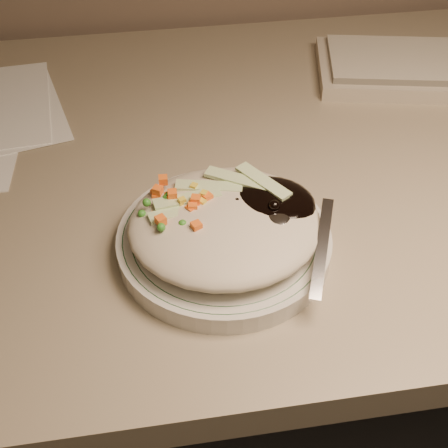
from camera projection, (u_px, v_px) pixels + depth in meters
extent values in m
cube|color=gray|center=(254.00, 164.00, 0.78)|extent=(1.40, 0.70, 0.04)
cylinder|color=silver|center=(224.00, 242.00, 0.64)|extent=(0.22, 0.22, 0.02)
torus|color=#144723|center=(224.00, 235.00, 0.63)|extent=(0.21, 0.21, 0.00)
torus|color=#144723|center=(224.00, 235.00, 0.63)|extent=(0.19, 0.19, 0.00)
ellipsoid|color=#BEB29A|center=(225.00, 224.00, 0.61)|extent=(0.19, 0.18, 0.04)
ellipsoid|color=black|center=(267.00, 206.00, 0.63)|extent=(0.10, 0.09, 0.03)
ellipsoid|color=orange|center=(177.00, 214.00, 0.62)|extent=(0.08, 0.08, 0.02)
sphere|color=black|center=(237.00, 203.00, 0.62)|extent=(0.01, 0.01, 0.01)
sphere|color=black|center=(264.00, 196.00, 0.63)|extent=(0.01, 0.01, 0.01)
sphere|color=black|center=(288.00, 196.00, 0.62)|extent=(0.01, 0.01, 0.01)
sphere|color=black|center=(278.00, 192.00, 0.63)|extent=(0.01, 0.01, 0.01)
sphere|color=black|center=(274.00, 206.00, 0.60)|extent=(0.01, 0.01, 0.01)
sphere|color=black|center=(263.00, 201.00, 0.62)|extent=(0.01, 0.01, 0.01)
sphere|color=black|center=(272.00, 193.00, 0.63)|extent=(0.01, 0.01, 0.01)
cube|color=orange|center=(172.00, 194.00, 0.61)|extent=(0.01, 0.01, 0.01)
cube|color=orange|center=(191.00, 215.00, 0.61)|extent=(0.01, 0.01, 0.01)
cube|color=orange|center=(158.00, 190.00, 0.63)|extent=(0.01, 0.01, 0.01)
cube|color=orange|center=(196.00, 200.00, 0.61)|extent=(0.01, 0.01, 0.01)
cube|color=orange|center=(193.00, 207.00, 0.61)|extent=(0.01, 0.01, 0.01)
cube|color=orange|center=(156.00, 194.00, 0.63)|extent=(0.01, 0.01, 0.01)
cube|color=orange|center=(170.00, 197.00, 0.62)|extent=(0.01, 0.01, 0.01)
cube|color=orange|center=(191.00, 209.00, 0.61)|extent=(0.01, 0.01, 0.01)
cube|color=orange|center=(207.00, 198.00, 0.62)|extent=(0.01, 0.01, 0.01)
cube|color=orange|center=(163.00, 180.00, 0.63)|extent=(0.01, 0.01, 0.01)
cube|color=orange|center=(161.00, 220.00, 0.59)|extent=(0.01, 0.01, 0.01)
cube|color=orange|center=(196.00, 226.00, 0.58)|extent=(0.01, 0.01, 0.01)
cube|color=orange|center=(155.00, 218.00, 0.60)|extent=(0.01, 0.01, 0.01)
cube|color=orange|center=(157.00, 197.00, 0.63)|extent=(0.01, 0.01, 0.01)
sphere|color=#388C28|center=(191.00, 204.00, 0.62)|extent=(0.01, 0.01, 0.01)
sphere|color=#388C28|center=(161.00, 227.00, 0.58)|extent=(0.01, 0.01, 0.01)
sphere|color=#388C28|center=(159.00, 206.00, 0.61)|extent=(0.01, 0.01, 0.01)
sphere|color=#388C28|center=(147.00, 202.00, 0.61)|extent=(0.01, 0.01, 0.01)
sphere|color=#388C28|center=(188.00, 201.00, 0.62)|extent=(0.01, 0.01, 0.01)
sphere|color=#388C28|center=(199.00, 225.00, 0.60)|extent=(0.01, 0.01, 0.01)
sphere|color=#388C28|center=(177.00, 211.00, 0.61)|extent=(0.01, 0.01, 0.01)
sphere|color=#388C28|center=(172.00, 225.00, 0.60)|extent=(0.01, 0.01, 0.01)
sphere|color=#388C28|center=(142.00, 214.00, 0.61)|extent=(0.01, 0.01, 0.01)
sphere|color=#388C28|center=(169.00, 196.00, 0.62)|extent=(0.01, 0.01, 0.01)
sphere|color=#388C28|center=(167.00, 198.00, 0.62)|extent=(0.01, 0.01, 0.01)
sphere|color=#388C28|center=(161.00, 218.00, 0.60)|extent=(0.01, 0.01, 0.01)
sphere|color=#388C28|center=(183.00, 224.00, 0.59)|extent=(0.01, 0.01, 0.01)
sphere|color=#388C28|center=(209.00, 190.00, 0.63)|extent=(0.01, 0.01, 0.01)
cube|color=yellow|center=(187.00, 202.00, 0.62)|extent=(0.01, 0.01, 0.01)
cube|color=yellow|center=(202.00, 203.00, 0.61)|extent=(0.01, 0.01, 0.01)
cube|color=yellow|center=(176.00, 201.00, 0.62)|extent=(0.01, 0.01, 0.01)
cube|color=yellow|center=(182.00, 201.00, 0.61)|extent=(0.01, 0.01, 0.01)
cube|color=yellow|center=(177.00, 212.00, 0.61)|extent=(0.01, 0.01, 0.01)
cube|color=yellow|center=(204.00, 195.00, 0.62)|extent=(0.01, 0.01, 0.01)
cube|color=yellow|center=(194.00, 187.00, 0.63)|extent=(0.01, 0.01, 0.01)
cube|color=yellow|center=(187.00, 212.00, 0.61)|extent=(0.01, 0.01, 0.01)
cube|color=#B2D18C|center=(209.00, 187.00, 0.63)|extent=(0.07, 0.03, 0.00)
cube|color=#B2D18C|center=(237.00, 179.00, 0.64)|extent=(0.07, 0.05, 0.00)
cube|color=#B2D18C|center=(183.00, 211.00, 0.61)|extent=(0.07, 0.03, 0.00)
cube|color=#B2D18C|center=(263.00, 181.00, 0.63)|extent=(0.05, 0.07, 0.00)
cube|color=#B2D18C|center=(231.00, 219.00, 0.60)|extent=(0.07, 0.02, 0.00)
cube|color=#B2D18C|center=(187.00, 199.00, 0.62)|extent=(0.07, 0.02, 0.00)
ellipsoid|color=silver|center=(275.00, 214.00, 0.61)|extent=(0.05, 0.06, 0.01)
cube|color=silver|center=(322.00, 247.00, 0.59)|extent=(0.05, 0.11, 0.03)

